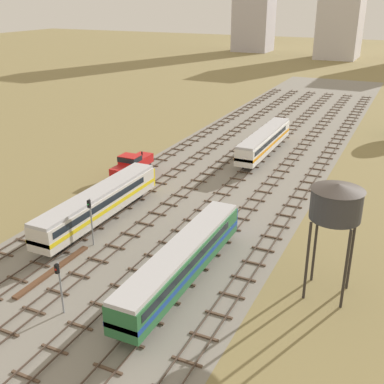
{
  "coord_description": "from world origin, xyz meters",
  "views": [
    {
      "loc": [
        23.55,
        -10.78,
        24.27
      ],
      "look_at": [
        0.0,
        39.24,
        1.5
      ],
      "focal_mm": 44.99,
      "sensor_mm": 36.0,
      "label": 1
    }
  ],
  "objects_px": {
    "shunter_loco_far_left_mid": "(132,164)",
    "diesel_railcar_left_near": "(99,203)",
    "diesel_railcar_centre_right_nearest": "(182,260)",
    "diesel_railcar_centre_midfar": "(264,140)",
    "water_tower": "(336,203)",
    "signal_post_nearest": "(59,281)",
    "signal_post_near": "(91,216)"
  },
  "relations": [
    {
      "from": "diesel_railcar_centre_midfar",
      "to": "water_tower",
      "type": "distance_m",
      "value": 39.3
    },
    {
      "from": "diesel_railcar_centre_midfar",
      "to": "signal_post_nearest",
      "type": "relative_size",
      "value": 4.3
    },
    {
      "from": "signal_post_nearest",
      "to": "shunter_loco_far_left_mid",
      "type": "bearing_deg",
      "value": 111.56
    },
    {
      "from": "diesel_railcar_centre_right_nearest",
      "to": "diesel_railcar_centre_midfar",
      "type": "xyz_separation_m",
      "value": [
        -4.68,
        39.28,
        0.0
      ]
    },
    {
      "from": "shunter_loco_far_left_mid",
      "to": "diesel_railcar_centre_midfar",
      "type": "height_order",
      "value": "diesel_railcar_centre_midfar"
    },
    {
      "from": "shunter_loco_far_left_mid",
      "to": "signal_post_nearest",
      "type": "xyz_separation_m",
      "value": [
        11.71,
        -29.64,
        1.05
      ]
    },
    {
      "from": "shunter_loco_far_left_mid",
      "to": "diesel_railcar_centre_right_nearest",
      "type": "bearing_deg",
      "value": -49.2
    },
    {
      "from": "signal_post_nearest",
      "to": "diesel_railcar_centre_midfar",
      "type": "bearing_deg",
      "value": 87.16
    },
    {
      "from": "diesel_railcar_left_near",
      "to": "shunter_loco_far_left_mid",
      "type": "bearing_deg",
      "value": 107.95
    },
    {
      "from": "signal_post_near",
      "to": "diesel_railcar_centre_right_nearest",
      "type": "bearing_deg",
      "value": -12.71
    },
    {
      "from": "diesel_railcar_centre_midfar",
      "to": "diesel_railcar_centre_right_nearest",
      "type": "bearing_deg",
      "value": -83.2
    },
    {
      "from": "diesel_railcar_centre_midfar",
      "to": "water_tower",
      "type": "relative_size",
      "value": 1.99
    },
    {
      "from": "diesel_railcar_centre_midfar",
      "to": "signal_post_nearest",
      "type": "distance_m",
      "value": 47.27
    },
    {
      "from": "diesel_railcar_centre_right_nearest",
      "to": "diesel_railcar_centre_midfar",
      "type": "distance_m",
      "value": 39.56
    },
    {
      "from": "signal_post_near",
      "to": "diesel_railcar_left_near",
      "type": "bearing_deg",
      "value": 116.94
    },
    {
      "from": "diesel_railcar_centre_right_nearest",
      "to": "diesel_railcar_left_near",
      "type": "distance_m",
      "value": 15.81
    },
    {
      "from": "shunter_loco_far_left_mid",
      "to": "signal_post_near",
      "type": "height_order",
      "value": "signal_post_near"
    },
    {
      "from": "shunter_loco_far_left_mid",
      "to": "diesel_railcar_left_near",
      "type": "bearing_deg",
      "value": -72.05
    },
    {
      "from": "signal_post_near",
      "to": "diesel_railcar_centre_midfar",
      "type": "bearing_deg",
      "value": 79.14
    },
    {
      "from": "shunter_loco_far_left_mid",
      "to": "diesel_railcar_centre_midfar",
      "type": "distance_m",
      "value": 22.51
    },
    {
      "from": "shunter_loco_far_left_mid",
      "to": "signal_post_nearest",
      "type": "distance_m",
      "value": 31.89
    },
    {
      "from": "water_tower",
      "to": "signal_post_nearest",
      "type": "relative_size",
      "value": 2.16
    },
    {
      "from": "shunter_loco_far_left_mid",
      "to": "diesel_railcar_centre_midfar",
      "type": "bearing_deg",
      "value": 51.35
    },
    {
      "from": "water_tower",
      "to": "signal_post_nearest",
      "type": "bearing_deg",
      "value": -147.43
    },
    {
      "from": "diesel_railcar_centre_right_nearest",
      "to": "signal_post_nearest",
      "type": "xyz_separation_m",
      "value": [
        -7.03,
        -7.93,
        0.46
      ]
    },
    {
      "from": "shunter_loco_far_left_mid",
      "to": "signal_post_near",
      "type": "distance_m",
      "value": 20.36
    },
    {
      "from": "shunter_loco_far_left_mid",
      "to": "signal_post_near",
      "type": "xyz_separation_m",
      "value": [
        7.03,
        -19.07,
        1.33
      ]
    },
    {
      "from": "diesel_railcar_left_near",
      "to": "water_tower",
      "type": "height_order",
      "value": "water_tower"
    },
    {
      "from": "signal_post_nearest",
      "to": "water_tower",
      "type": "bearing_deg",
      "value": 32.57
    },
    {
      "from": "diesel_railcar_centre_right_nearest",
      "to": "diesel_railcar_centre_midfar",
      "type": "bearing_deg",
      "value": 96.8
    },
    {
      "from": "diesel_railcar_centre_midfar",
      "to": "water_tower",
      "type": "height_order",
      "value": "water_tower"
    },
    {
      "from": "signal_post_near",
      "to": "signal_post_nearest",
      "type": "bearing_deg",
      "value": -66.11
    }
  ]
}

